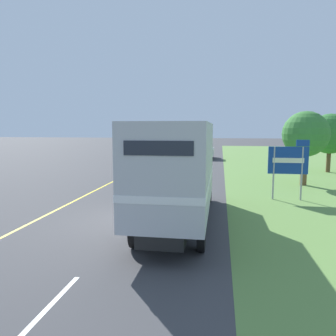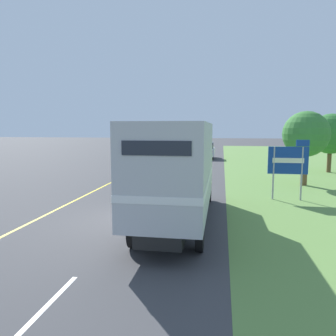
# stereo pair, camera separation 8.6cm
# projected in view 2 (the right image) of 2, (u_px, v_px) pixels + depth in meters

# --- Properties ---
(ground_plane) EXTENTS (200.00, 200.00, 0.00)m
(ground_plane) POSITION_uv_depth(u_px,v_px,m) (132.00, 220.00, 12.85)
(ground_plane) COLOR #3D3D3F
(edge_line_yellow) EXTENTS (0.12, 70.46, 0.01)m
(edge_line_yellow) POSITION_uv_depth(u_px,v_px,m) (146.00, 165.00, 31.19)
(edge_line_yellow) COLOR yellow
(edge_line_yellow) RESTS_ON ground
(centre_dash_nearest) EXTENTS (0.12, 2.60, 0.01)m
(centre_dash_nearest) POSITION_uv_depth(u_px,v_px,m) (47.00, 306.00, 6.65)
(centre_dash_nearest) COLOR white
(centre_dash_nearest) RESTS_ON ground
(centre_dash_near) EXTENTS (0.12, 2.60, 0.01)m
(centre_dash_near) POSITION_uv_depth(u_px,v_px,m) (133.00, 218.00, 13.11)
(centre_dash_near) COLOR white
(centre_dash_near) RESTS_ON ground
(centre_dash_mid_a) EXTENTS (0.12, 2.60, 0.01)m
(centre_dash_mid_a) POSITION_uv_depth(u_px,v_px,m) (163.00, 188.00, 19.57)
(centre_dash_mid_a) COLOR white
(centre_dash_mid_a) RESTS_ON ground
(centre_dash_mid_b) EXTENTS (0.12, 2.60, 0.01)m
(centre_dash_mid_b) POSITION_uv_depth(u_px,v_px,m) (178.00, 173.00, 26.03)
(centre_dash_mid_b) COLOR white
(centre_dash_mid_b) RESTS_ON ground
(centre_dash_far) EXTENTS (0.12, 2.60, 0.01)m
(centre_dash_far) POSITION_uv_depth(u_px,v_px,m) (186.00, 164.00, 32.50)
(centre_dash_far) COLOR white
(centre_dash_far) RESTS_ON ground
(centre_dash_farthest) EXTENTS (0.12, 2.60, 0.01)m
(centre_dash_farthest) POSITION_uv_depth(u_px,v_px,m) (192.00, 158.00, 38.96)
(centre_dash_farthest) COLOR white
(centre_dash_farthest) RESTS_ON ground
(horse_trailer_truck) EXTENTS (2.33, 8.73, 3.75)m
(horse_trailer_truck) POSITION_uv_depth(u_px,v_px,m) (178.00, 169.00, 11.98)
(horse_trailer_truck) COLOR black
(horse_trailer_truck) RESTS_ON ground
(lead_car_white) EXTENTS (1.80, 4.50, 2.07)m
(lead_car_white) POSITION_uv_depth(u_px,v_px,m) (156.00, 159.00, 26.61)
(lead_car_white) COLOR black
(lead_car_white) RESTS_ON ground
(lead_car_silver_ahead) EXTENTS (1.80, 4.22, 1.90)m
(lead_car_silver_ahead) POSITION_uv_depth(u_px,v_px,m) (207.00, 150.00, 37.96)
(lead_car_silver_ahead) COLOR black
(lead_car_silver_ahead) RESTS_ON ground
(lead_car_grey_ahead) EXTENTS (1.80, 4.51, 1.77)m
(lead_car_grey_ahead) POSITION_uv_depth(u_px,v_px,m) (191.00, 143.00, 55.41)
(lead_car_grey_ahead) COLOR black
(lead_car_grey_ahead) RESTS_ON ground
(highway_sign) EXTENTS (1.92, 0.09, 3.00)m
(highway_sign) POSITION_uv_depth(u_px,v_px,m) (289.00, 162.00, 16.16)
(highway_sign) COLOR #9E9EA3
(highway_sign) RESTS_ON ground
(roadside_tree_near) EXTENTS (2.81, 2.81, 4.61)m
(roadside_tree_near) POSITION_uv_depth(u_px,v_px,m) (306.00, 134.00, 20.15)
(roadside_tree_near) COLOR brown
(roadside_tree_near) RESTS_ON ground
(roadside_tree_mid) EXTENTS (3.20, 3.20, 4.70)m
(roadside_tree_mid) POSITION_uv_depth(u_px,v_px,m) (331.00, 134.00, 26.05)
(roadside_tree_mid) COLOR brown
(roadside_tree_mid) RESTS_ON ground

